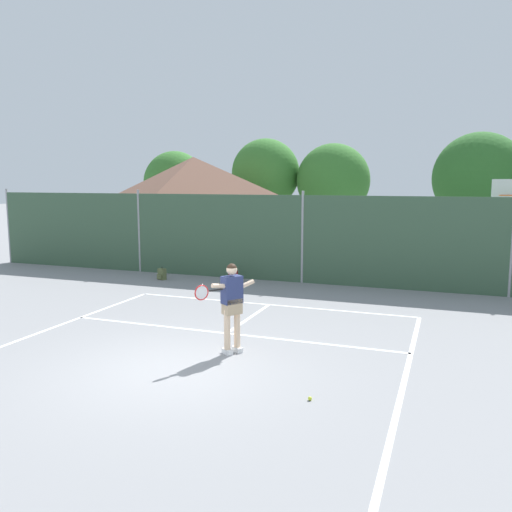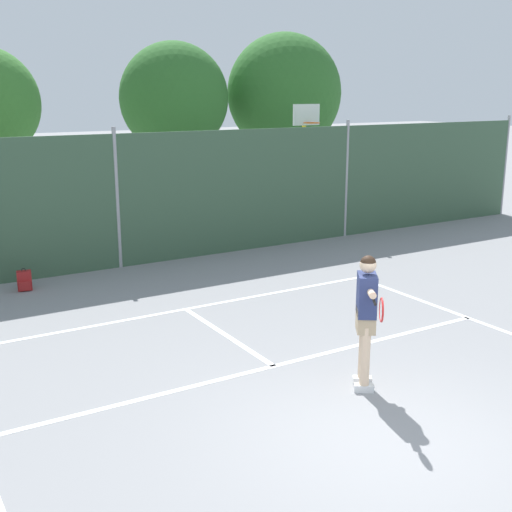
{
  "view_description": "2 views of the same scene",
  "coord_description": "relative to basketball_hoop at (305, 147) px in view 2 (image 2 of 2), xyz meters",
  "views": [
    {
      "loc": [
        4.72,
        -8.27,
        3.49
      ],
      "look_at": [
        -0.1,
        4.71,
        1.5
      ],
      "focal_mm": 36.76,
      "sensor_mm": 36.0,
      "label": 1
    },
    {
      "loc": [
        -4.83,
        -5.05,
        3.93
      ],
      "look_at": [
        0.06,
        3.08,
        1.53
      ],
      "focal_mm": 46.09,
      "sensor_mm": 36.0,
      "label": 2
    }
  ],
  "objects": [
    {
      "name": "backpack_red",
      "position": [
        -8.68,
        -2.56,
        -2.12
      ],
      "size": [
        0.31,
        0.28,
        0.46
      ],
      "color": "maroon",
      "rests_on": "ground"
    },
    {
      "name": "court_markings",
      "position": [
        -6.4,
        -10.18,
        -2.31
      ],
      "size": [
        8.3,
        11.1,
        0.01
      ],
      "color": "white",
      "rests_on": "ground"
    },
    {
      "name": "ground_plane",
      "position": [
        -6.4,
        -10.82,
        -2.31
      ],
      "size": [
        120.0,
        120.0,
        0.0
      ],
      "primitive_type": "plane",
      "color": "gray"
    },
    {
      "name": "basketball_hoop",
      "position": [
        0.0,
        0.0,
        0.0
      ],
      "size": [
        0.9,
        0.67,
        3.55
      ],
      "color": "yellow",
      "rests_on": "ground"
    },
    {
      "name": "treeline_backdrop",
      "position": [
        -3.68,
        8.06,
        1.36
      ],
      "size": [
        25.72,
        4.47,
        6.31
      ],
      "color": "brown",
      "rests_on": "ground"
    },
    {
      "name": "tennis_player",
      "position": [
        -5.74,
        -9.58,
        -1.2
      ],
      "size": [
        0.78,
        1.27,
        1.85
      ],
      "color": "silver",
      "rests_on": "ground"
    },
    {
      "name": "chainlink_fence",
      "position": [
        -6.4,
        -1.82,
        -0.8
      ],
      "size": [
        26.09,
        0.09,
        3.16
      ],
      "color": "#38563D",
      "rests_on": "ground"
    }
  ]
}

